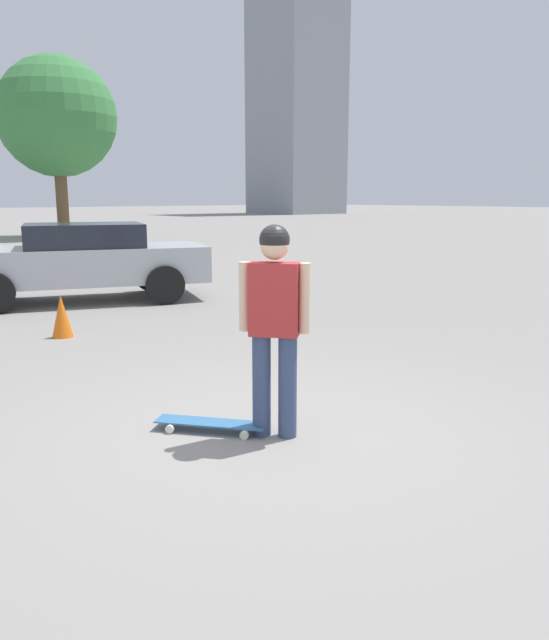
{
  "coord_description": "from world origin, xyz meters",
  "views": [
    {
      "loc": [
        3.65,
        -3.16,
        1.92
      ],
      "look_at": [
        0.0,
        0.0,
        0.96
      ],
      "focal_mm": 35.0,
      "sensor_mm": 36.0,
      "label": 1
    }
  ],
  "objects_px": {
    "car_parked_near": "(80,260)",
    "traffic_cone": "(62,316)",
    "skateboard": "(211,423)",
    "person": "(274,316)"
  },
  "relations": [
    {
      "from": "car_parked_near",
      "to": "traffic_cone",
      "type": "xyz_separation_m",
      "value": [
        2.72,
        -1.51,
        -0.47
      ]
    },
    {
      "from": "skateboard",
      "to": "car_parked_near",
      "type": "xyz_separation_m",
      "value": [
        -6.99,
        2.01,
        0.7
      ]
    },
    {
      "from": "person",
      "to": "traffic_cone",
      "type": "bearing_deg",
      "value": 139.28
    },
    {
      "from": "car_parked_near",
      "to": "traffic_cone",
      "type": "height_order",
      "value": "car_parked_near"
    },
    {
      "from": "person",
      "to": "traffic_cone",
      "type": "height_order",
      "value": "person"
    },
    {
      "from": "car_parked_near",
      "to": "traffic_cone",
      "type": "relative_size",
      "value": 8.29
    },
    {
      "from": "traffic_cone",
      "to": "car_parked_near",
      "type": "bearing_deg",
      "value": 151.0
    },
    {
      "from": "skateboard",
      "to": "car_parked_near",
      "type": "bearing_deg",
      "value": -52.96
    },
    {
      "from": "person",
      "to": "car_parked_near",
      "type": "xyz_separation_m",
      "value": [
        -7.41,
        1.67,
        -0.23
      ]
    },
    {
      "from": "car_parked_near",
      "to": "traffic_cone",
      "type": "bearing_deg",
      "value": 82.39
    }
  ]
}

